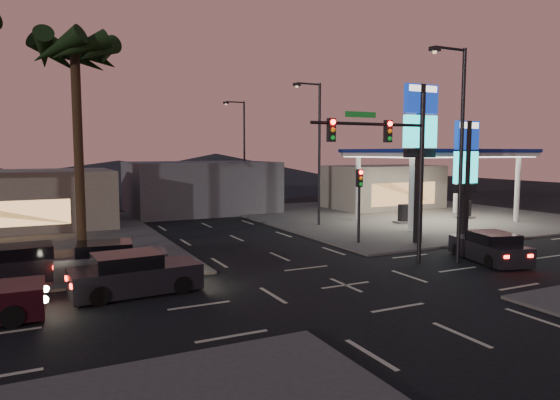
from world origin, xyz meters
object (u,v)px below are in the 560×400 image
traffic_signal_mast (392,153)px  car_lane_a_front (134,275)px  gas_station (438,154)px  suv_station (490,248)px  car_lane_b_front (111,261)px  pylon_sign_tall (420,132)px  pylon_sign_short (466,163)px  car_lane_b_mid (29,265)px

traffic_signal_mast → car_lane_a_front: traffic_signal_mast is taller
gas_station → traffic_signal_mast: 15.82m
gas_station → suv_station: bearing=-122.8°
car_lane_a_front → car_lane_b_front: 3.09m
car_lane_a_front → suv_station: size_ratio=1.05×
traffic_signal_mast → car_lane_b_front: size_ratio=1.70×
pylon_sign_tall → traffic_signal_mast: (-4.74, -3.51, -1.17)m
pylon_sign_tall → car_lane_a_front: bearing=-169.4°
pylon_sign_short → traffic_signal_mast: size_ratio=0.88×
pylon_sign_tall → gas_station: bearing=40.9°
pylon_sign_short → car_lane_b_mid: pylon_sign_short is taller
pylon_sign_tall → suv_station: bearing=-88.4°
pylon_sign_tall → car_lane_b_mid: size_ratio=1.90×
pylon_sign_short → suv_station: size_ratio=1.51×
gas_station → pylon_sign_short: pylon_sign_short is taller
car_lane_a_front → car_lane_b_front: size_ratio=1.03×
pylon_sign_tall → pylon_sign_short: 3.20m
gas_station → car_lane_a_front: (-23.76, -9.54, -4.36)m
car_lane_b_front → car_lane_b_mid: car_lane_b_mid is taller
traffic_signal_mast → car_lane_b_front: 13.25m
car_lane_b_front → pylon_sign_short: bearing=-3.1°
traffic_signal_mast → car_lane_b_mid: size_ratio=1.69×
traffic_signal_mast → pylon_sign_tall: bearing=36.5°
pylon_sign_short → pylon_sign_tall: bearing=158.2°
pylon_sign_short → suv_station: (-2.36, -3.93, -3.98)m
pylon_sign_short → car_lane_a_front: (-18.76, -2.04, -3.94)m
pylon_sign_tall → car_lane_b_front: bearing=179.9°
pylon_sign_short → traffic_signal_mast: (-7.24, -2.51, 0.57)m
pylon_sign_tall → car_lane_a_front: 17.48m
pylon_sign_tall → car_lane_b_mid: 20.59m
car_lane_b_mid → suv_station: car_lane_b_mid is taller
gas_station → suv_station: 14.29m
pylon_sign_tall → suv_station: (0.14, -4.93, -5.72)m
traffic_signal_mast → gas_station: bearing=39.3°
pylon_sign_tall → car_lane_b_mid: (-19.78, 0.64, -5.69)m
pylon_sign_short → gas_station: bearing=56.3°
pylon_sign_short → suv_station: bearing=-121.0°
car_lane_b_mid → car_lane_a_front: bearing=-46.2°
car_lane_b_front → car_lane_b_mid: 3.16m
traffic_signal_mast → car_lane_b_front: bearing=163.5°
traffic_signal_mast → suv_station: 6.83m
pylon_sign_short → car_lane_b_front: bearing=176.9°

